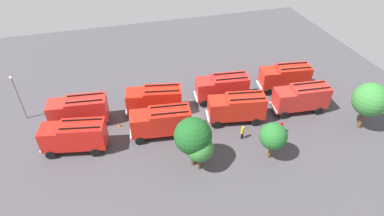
# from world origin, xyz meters

# --- Properties ---
(ground_plane) EXTENTS (65.35, 65.35, 0.00)m
(ground_plane) POSITION_xyz_m (0.00, 0.00, 0.00)
(ground_plane) COLOR #423F44
(fire_truck_0) EXTENTS (7.45, 3.48, 3.88)m
(fire_truck_0) POSITION_xyz_m (-14.53, -2.59, 2.15)
(fire_truck_0) COLOR red
(fire_truck_0) RESTS_ON ground
(fire_truck_1) EXTENTS (7.43, 3.40, 3.88)m
(fire_truck_1) POSITION_xyz_m (-4.95, -2.47, 2.15)
(fire_truck_1) COLOR red
(fire_truck_1) RESTS_ON ground
(fire_truck_2) EXTENTS (7.53, 3.82, 3.88)m
(fire_truck_2) POSITION_xyz_m (4.43, -2.16, 2.15)
(fire_truck_2) COLOR red
(fire_truck_2) RESTS_ON ground
(fire_truck_3) EXTENTS (7.42, 3.39, 3.88)m
(fire_truck_3) POSITION_xyz_m (13.85, -2.52, 2.15)
(fire_truck_3) COLOR red
(fire_truck_3) RESTS_ON ground
(fire_truck_4) EXTENTS (7.39, 3.29, 3.88)m
(fire_truck_4) POSITION_xyz_m (-14.01, 2.60, 2.15)
(fire_truck_4) COLOR red
(fire_truck_4) RESTS_ON ground
(fire_truck_5) EXTENTS (7.51, 3.73, 3.88)m
(fire_truck_5) POSITION_xyz_m (-5.17, 2.28, 2.15)
(fire_truck_5) COLOR red
(fire_truck_5) RESTS_ON ground
(fire_truck_6) EXTENTS (7.44, 3.44, 3.88)m
(fire_truck_6) POSITION_xyz_m (4.48, 2.46, 2.15)
(fire_truck_6) COLOR red
(fire_truck_6) RESTS_ON ground
(fire_truck_7) EXTENTS (7.54, 3.87, 3.88)m
(fire_truck_7) POSITION_xyz_m (14.30, 2.27, 2.15)
(fire_truck_7) COLOR red
(fire_truck_7) RESTS_ON ground
(firefighter_0) EXTENTS (0.36, 0.47, 1.66)m
(firefighter_0) POSITION_xyz_m (-15.56, 0.03, 0.92)
(firefighter_0) COLOR black
(firefighter_0) RESTS_ON ground
(firefighter_1) EXTENTS (0.48, 0.40, 1.71)m
(firefighter_1) POSITION_xyz_m (2.71, -0.26, 0.96)
(firefighter_1) COLOR black
(firefighter_1) RESTS_ON ground
(firefighter_2) EXTENTS (0.46, 0.32, 1.75)m
(firefighter_2) POSITION_xyz_m (-9.46, 6.04, 0.98)
(firefighter_2) COLOR black
(firefighter_2) RESTS_ON ground
(firefighter_3) EXTENTS (0.48, 0.41, 1.79)m
(firefighter_3) POSITION_xyz_m (-4.66, 5.61, 1.01)
(firefighter_3) COLOR black
(firefighter_3) RESTS_ON ground
(tree_0) EXTENTS (4.04, 4.04, 6.26)m
(tree_0) POSITION_xyz_m (-19.61, 7.65, 4.21)
(tree_0) COLOR brown
(tree_0) RESTS_ON ground
(tree_1) EXTENTS (3.00, 3.00, 4.65)m
(tree_1) POSITION_xyz_m (-6.41, 9.28, 3.13)
(tree_1) COLOR brown
(tree_1) RESTS_ON ground
(tree_2) EXTENTS (2.92, 2.92, 4.52)m
(tree_2) POSITION_xyz_m (1.66, 8.79, 3.04)
(tree_2) COLOR brown
(tree_2) RESTS_ON ground
(tree_3) EXTENTS (3.95, 3.95, 6.12)m
(tree_3) POSITION_xyz_m (2.14, 7.99, 4.12)
(tree_3) COLOR brown
(tree_3) RESTS_ON ground
(traffic_cone_0) EXTENTS (0.47, 0.47, 0.67)m
(traffic_cone_0) POSITION_xyz_m (0.32, -5.59, 0.34)
(traffic_cone_0) COLOR #F2600C
(traffic_cone_0) RESTS_ON ground
(traffic_cone_1) EXTENTS (0.39, 0.39, 0.56)m
(traffic_cone_1) POSITION_xyz_m (9.32, -0.56, 0.28)
(traffic_cone_1) COLOR #F2600C
(traffic_cone_1) RESTS_ON ground
(lamppost) EXTENTS (0.36, 0.36, 6.34)m
(lamppost) POSITION_xyz_m (20.75, -5.50, 3.73)
(lamppost) COLOR slate
(lamppost) RESTS_ON ground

